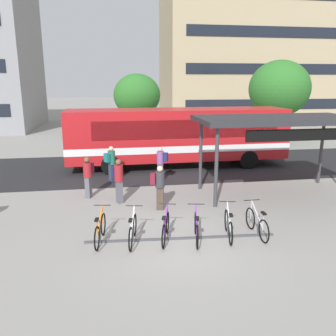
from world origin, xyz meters
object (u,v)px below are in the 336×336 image
at_px(parked_bicycle_silver_5, 257,224).
at_px(parked_bicycle_purple_2, 166,228).
at_px(city_bus, 177,135).
at_px(street_tree_0, 137,96).
at_px(commuter_navy_pack_2, 161,162).
at_px(commuter_maroon_pack_5, 88,174).
at_px(commuter_navy_pack_0, 119,178).
at_px(commuter_teal_pack_1, 111,162).
at_px(parked_bicycle_silver_4, 228,225).
at_px(street_tree_1, 279,89).
at_px(transit_shelter, 278,122).
at_px(parked_bicycle_white_1, 133,231).
at_px(commuter_maroon_pack_3, 159,185).
at_px(parked_bicycle_purple_3, 196,229).
at_px(parked_bicycle_orange_0, 100,230).

bearing_deg(parked_bicycle_silver_5, parked_bicycle_purple_2, 87.43).
xyz_separation_m(city_bus, street_tree_0, (-1.64, 7.64, 1.86)).
bearing_deg(commuter_navy_pack_2, parked_bicycle_silver_5, 125.37).
xyz_separation_m(commuter_navy_pack_2, commuter_maroon_pack_5, (-3.25, -1.88, 0.01)).
height_order(parked_bicycle_silver_5, commuter_navy_pack_0, commuter_navy_pack_0).
xyz_separation_m(commuter_teal_pack_1, commuter_navy_pack_2, (2.34, -0.22, -0.03)).
height_order(parked_bicycle_silver_4, commuter_navy_pack_2, commuter_navy_pack_2).
bearing_deg(parked_bicycle_silver_4, commuter_teal_pack_1, 39.37).
bearing_deg(parked_bicycle_silver_4, parked_bicycle_purple_2, 98.66).
bearing_deg(commuter_navy_pack_0, street_tree_1, 112.37).
xyz_separation_m(parked_bicycle_silver_4, street_tree_1, (9.31, 16.29, 3.74)).
relative_size(commuter_navy_pack_0, street_tree_1, 0.28).
distance_m(city_bus, transit_shelter, 6.47).
bearing_deg(parked_bicycle_white_1, commuter_maroon_pack_5, 29.32).
relative_size(street_tree_0, street_tree_1, 0.84).
distance_m(commuter_navy_pack_2, commuter_maroon_pack_3, 3.75).
bearing_deg(parked_bicycle_purple_3, commuter_maroon_pack_3, 26.06).
height_order(commuter_maroon_pack_3, street_tree_1, street_tree_1).
xyz_separation_m(commuter_navy_pack_0, commuter_maroon_pack_5, (-1.22, 0.82, -0.03)).
bearing_deg(parked_bicycle_orange_0, commuter_navy_pack_0, -1.80).
distance_m(parked_bicycle_white_1, transit_shelter, 7.67).
distance_m(parked_bicycle_silver_4, commuter_navy_pack_2, 6.53).
height_order(parked_bicycle_purple_3, parked_bicycle_silver_5, same).
bearing_deg(parked_bicycle_silver_4, commuter_navy_pack_2, 21.89).
bearing_deg(parked_bicycle_white_1, city_bus, -7.72).
distance_m(commuter_navy_pack_0, street_tree_1, 18.06).
bearing_deg(commuter_teal_pack_1, parked_bicycle_silver_5, -94.42).
xyz_separation_m(parked_bicycle_purple_3, commuter_maroon_pack_3, (-0.76, 2.76, 0.59)).
distance_m(city_bus, parked_bicycle_purple_3, 9.55).
xyz_separation_m(city_bus, parked_bicycle_purple_2, (-1.99, -9.22, -1.39)).
bearing_deg(commuter_maroon_pack_5, city_bus, 157.46).
bearing_deg(parked_bicycle_silver_4, parked_bicycle_purple_3, 105.59).
xyz_separation_m(commuter_navy_pack_2, commuter_maroon_pack_3, (-0.58, -3.71, -0.00)).
height_order(parked_bicycle_silver_4, commuter_teal_pack_1, commuter_teal_pack_1).
bearing_deg(parked_bicycle_purple_3, commuter_navy_pack_2, 12.25).
relative_size(parked_bicycle_white_1, transit_shelter, 0.26).
bearing_deg(commuter_maroon_pack_5, street_tree_1, 151.32).
bearing_deg(parked_bicycle_silver_4, parked_bicycle_silver_5, -78.69).
distance_m(commuter_navy_pack_0, commuter_maroon_pack_5, 1.47).
height_order(parked_bicycle_silver_4, commuter_maroon_pack_5, commuter_maroon_pack_5).
bearing_deg(commuter_navy_pack_0, parked_bicycle_purple_3, 7.81).
relative_size(parked_bicycle_orange_0, parked_bicycle_purple_3, 1.01).
xyz_separation_m(commuter_teal_pack_1, commuter_maroon_pack_3, (1.76, -3.93, -0.03)).
relative_size(parked_bicycle_silver_4, commuter_navy_pack_2, 1.01).
distance_m(commuter_navy_pack_0, commuter_maroon_pack_3, 1.77).
bearing_deg(parked_bicycle_white_1, parked_bicycle_silver_5, -80.80).
distance_m(parked_bicycle_white_1, parked_bicycle_purple_2, 0.98).
distance_m(parked_bicycle_white_1, street_tree_1, 20.66).
xyz_separation_m(parked_bicycle_silver_5, commuter_navy_pack_0, (-4.16, 3.69, 0.63)).
height_order(transit_shelter, street_tree_0, street_tree_0).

